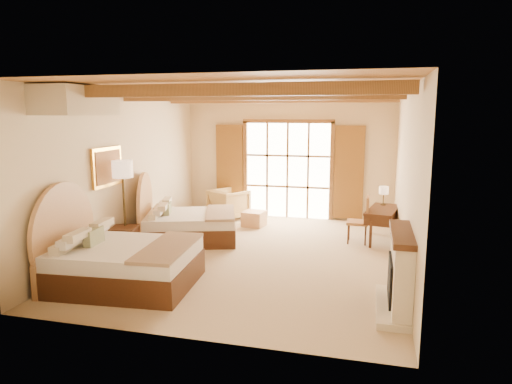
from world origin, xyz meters
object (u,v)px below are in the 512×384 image
(bed_far, at_px, (183,222))
(armchair, at_px, (229,204))
(nightstand, at_px, (125,241))
(desk, at_px, (382,224))
(bed_near, at_px, (115,258))

(bed_far, xyz_separation_m, armchair, (0.34, 2.22, -0.00))
(nightstand, xyz_separation_m, desk, (4.91, 2.32, 0.10))
(bed_far, distance_m, nightstand, 1.47)
(bed_near, xyz_separation_m, nightstand, (-0.67, 1.43, -0.15))
(bed_near, height_order, nightstand, bed_near)
(bed_near, distance_m, armchair, 4.97)
(armchair, relative_size, desk, 0.61)
(desk, bearing_deg, bed_near, -127.61)
(nightstand, distance_m, desk, 5.43)
(bed_near, height_order, armchair, bed_near)
(armchair, distance_m, desk, 4.07)
(bed_far, xyz_separation_m, desk, (4.24, 1.01, -0.02))
(bed_near, height_order, desk, bed_near)
(bed_near, xyz_separation_m, armchair, (0.34, 4.95, -0.05))
(nightstand, bearing_deg, bed_far, 50.51)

